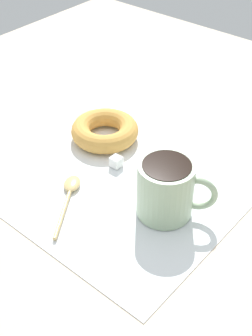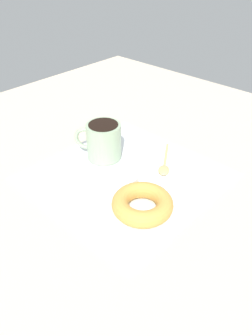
% 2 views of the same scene
% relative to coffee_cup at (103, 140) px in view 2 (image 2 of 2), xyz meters
% --- Properties ---
extents(ground_plane, '(1.20, 1.20, 0.02)m').
position_rel_coffee_cup_xyz_m(ground_plane, '(-0.01, -0.07, -0.06)').
color(ground_plane, beige).
extents(napkin, '(0.36, 0.36, 0.00)m').
position_rel_coffee_cup_xyz_m(napkin, '(-0.02, -0.09, -0.04)').
color(napkin, white).
rests_on(napkin, ground_plane).
extents(coffee_cup, '(0.08, 0.10, 0.08)m').
position_rel_coffee_cup_xyz_m(coffee_cup, '(0.00, 0.00, 0.00)').
color(coffee_cup, '#9EB793').
rests_on(coffee_cup, napkin).
extents(donut, '(0.11, 0.11, 0.03)m').
position_rel_coffee_cup_xyz_m(donut, '(-0.08, -0.18, -0.03)').
color(donut, gold).
rests_on(donut, napkin).
extents(spoon, '(0.12, 0.08, 0.01)m').
position_rel_coffee_cup_xyz_m(spoon, '(0.06, -0.13, -0.04)').
color(spoon, '#D8B772').
rests_on(spoon, napkin).
extents(sugar_cube, '(0.02, 0.02, 0.02)m').
position_rel_coffee_cup_xyz_m(sugar_cube, '(-0.03, -0.12, -0.03)').
color(sugar_cube, white).
rests_on(sugar_cube, napkin).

